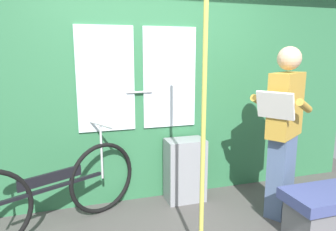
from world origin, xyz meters
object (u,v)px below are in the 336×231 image
(trash_bin_by_wall, at_px, (185,170))
(bench_seat_corner, at_px, (323,213))
(bicycle_near_door, at_px, (51,192))
(handrail_pole, at_px, (204,116))
(passenger_reading_newspaper, at_px, (284,130))

(trash_bin_by_wall, distance_m, bench_seat_corner, 1.44)
(trash_bin_by_wall, xyz_separation_m, bench_seat_corner, (0.92, -1.10, -0.12))
(bench_seat_corner, bearing_deg, bicycle_near_door, 160.14)
(trash_bin_by_wall, relative_size, handrail_pole, 0.30)
(handrail_pole, distance_m, bench_seat_corner, 1.52)
(bicycle_near_door, relative_size, handrail_pole, 0.70)
(bicycle_near_door, xyz_separation_m, bench_seat_corner, (2.34, -0.84, -0.16))
(trash_bin_by_wall, bearing_deg, bicycle_near_door, -169.85)
(handrail_pole, bearing_deg, passenger_reading_newspaper, 22.67)
(bicycle_near_door, xyz_separation_m, trash_bin_by_wall, (1.42, 0.25, -0.04))
(bicycle_near_door, distance_m, handrail_pole, 1.62)
(passenger_reading_newspaper, distance_m, handrail_pole, 1.19)
(bicycle_near_door, distance_m, trash_bin_by_wall, 1.44)
(trash_bin_by_wall, distance_m, handrail_pole, 1.37)
(trash_bin_by_wall, height_order, bench_seat_corner, trash_bin_by_wall)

